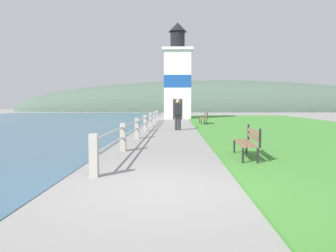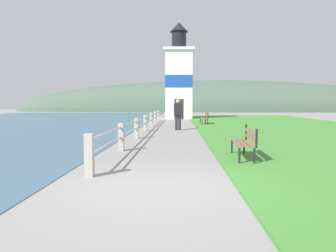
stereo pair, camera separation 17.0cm
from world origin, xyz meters
name	(u,v)px [view 1 (the left image)]	position (x,y,z in m)	size (l,w,h in m)	color
ground_plane	(159,189)	(0.00, 0.00, 0.00)	(160.00, 160.00, 0.00)	gray
grass_verge	(295,129)	(7.55, 14.15, 0.03)	(12.00, 42.46, 0.06)	#428433
seawall_railing	(145,122)	(-1.45, 12.53, 0.54)	(0.18, 23.24, 0.93)	#A8A399
park_bench_near	(248,141)	(2.33, 3.24, 0.54)	(0.56, 1.80, 0.94)	brown
park_bench_midway	(204,117)	(2.40, 18.50, 0.54)	(0.49, 2.00, 0.94)	brown
lighthouse	(178,79)	(0.44, 27.63, 4.09)	(3.07, 3.07, 9.70)	white
person_strolling	(178,113)	(0.41, 13.34, 0.98)	(0.49, 0.35, 1.81)	#28282D
distant_hillside	(216,111)	(8.00, 58.31, 0.00)	(80.00, 16.00, 12.00)	#475B4C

